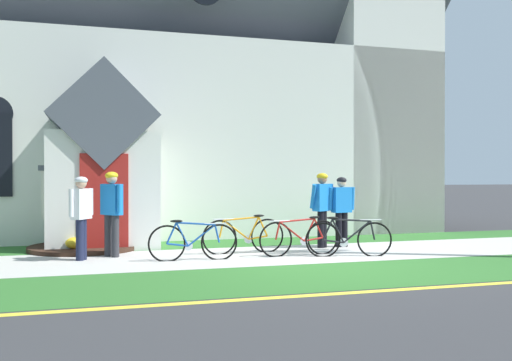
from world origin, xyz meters
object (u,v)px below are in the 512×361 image
Objects in this scene: roadside_conifer at (356,69)px; bicycle_blue at (300,237)px; church_sign at (84,194)px; cyclist_in_yellow_jersey at (342,207)px; bicycle_black at (193,242)px; cyclist_in_red_jersey at (322,204)px; cyclist_in_green_jersey at (112,207)px; bicycle_orange at (244,235)px; cyclist_in_white_jersey at (81,212)px; bicycle_yellow at (348,238)px.

bicycle_blue is at bearing -123.53° from roadside_conifer.
cyclist_in_yellow_jersey is (5.64, -1.62, -0.28)m from church_sign.
cyclist_in_yellow_jersey is at bearing 35.72° from bicycle_blue.
bicycle_black is 2.23m from bicycle_blue.
bicycle_black is at bearing -161.06° from cyclist_in_red_jersey.
bicycle_blue is 1.80m from cyclist_in_yellow_jersey.
bicycle_black is 1.86m from cyclist_in_green_jersey.
cyclist_in_yellow_jersey is 0.93× the size of cyclist_in_green_jersey.
bicycle_orange is 1.11× the size of cyclist_in_white_jersey.
church_sign is 1.12× the size of bicycle_yellow.
bicycle_orange is (-1.88, 1.07, 0.01)m from bicycle_yellow.
bicycle_blue is 10.33m from roadside_conifer.
church_sign reaches higher than cyclist_in_yellow_jersey.
cyclist_in_green_jersey is at bearing -142.46° from roadside_conifer.
cyclist_in_green_jersey is (-3.69, 0.86, 0.63)m from bicycle_blue.
bicycle_orange is at bearing -169.30° from cyclist_in_red_jersey.
bicycle_blue is 1.47m from cyclist_in_red_jersey.
roadside_conifer is (4.99, 7.53, 5.02)m from bicycle_blue.
church_sign reaches higher than bicycle_blue.
cyclist_in_yellow_jersey reaches higher than bicycle_black.
bicycle_yellow is 0.98m from bicycle_blue.
cyclist_in_green_jersey is (-4.60, -0.13, 0.02)m from cyclist_in_red_jersey.
cyclist_in_red_jersey is at bearing -17.61° from church_sign.
cyclist_in_red_jersey is at bearing 18.94° from bicycle_black.
cyclist_in_green_jersey is at bearing 166.94° from bicycle_blue.
cyclist_in_green_jersey is 0.20× the size of roadside_conifer.
cyclist_in_white_jersey reaches higher than bicycle_orange.
church_sign is at bearing 163.98° from cyclist_in_yellow_jersey.
bicycle_yellow reaches higher than bicycle_black.
cyclist_in_yellow_jersey is 5.68m from cyclist_in_white_jersey.
cyclist_in_yellow_jersey is at bearing 70.11° from bicycle_yellow.
bicycle_orange is (1.21, 0.71, 0.01)m from bicycle_black.
roadside_conifer is at bearing 37.54° from cyclist_in_green_jersey.
cyclist_in_red_jersey is (-0.48, -0.02, 0.07)m from cyclist_in_yellow_jersey.
cyclist_in_red_jersey is (0.91, 0.98, 0.62)m from bicycle_blue.
cyclist_in_yellow_jersey is 5.09m from cyclist_in_green_jersey.
bicycle_yellow is at bearing -117.32° from roadside_conifer.
roadside_conifer reaches higher than cyclist_in_red_jersey.
roadside_conifer is at bearing 49.01° from bicycle_orange.
bicycle_yellow is 0.20× the size of roadside_conifer.
cyclist_in_white_jersey reaches higher than cyclist_in_yellow_jersey.
cyclist_in_green_jersey reaches higher than bicycle_yellow.
bicycle_black is at bearing -17.12° from cyclist_in_white_jersey.
cyclist_in_green_jersey reaches higher than bicycle_black.
bicycle_black is 3.82m from cyclist_in_yellow_jersey.
bicycle_yellow and bicycle_orange have the same top height.
roadside_conifer is (4.08, 6.54, 4.40)m from cyclist_in_red_jersey.
cyclist_in_yellow_jersey is at bearing -16.02° from church_sign.
cyclist_in_yellow_jersey is (1.39, 1.00, 0.55)m from bicycle_blue.
bicycle_yellow is 1.08× the size of cyclist_in_yellow_jersey.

